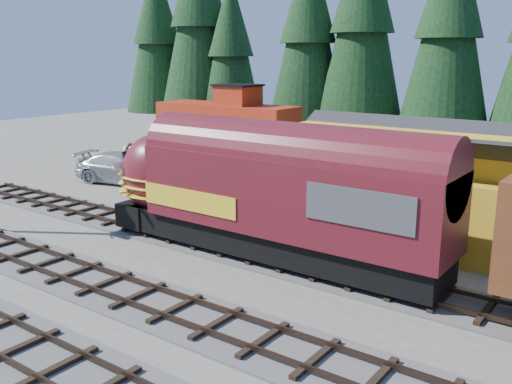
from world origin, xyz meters
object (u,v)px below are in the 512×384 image
Objects in this scene: caboose at (227,131)px; pickup_truck_b at (125,168)px; depot at (398,173)px; pickup_truck_a at (172,187)px; locomotive at (255,197)px.

pickup_truck_b is (-2.42, -7.80, -1.85)m from caboose.
pickup_truck_a is (-12.85, -1.93, -2.08)m from depot.
locomotive is 10.55m from pickup_truck_a.
locomotive is at bearing -124.82° from pickup_truck_b.
depot reaches higher than locomotive.
caboose is at bearing 155.42° from depot.
pickup_truck_b is (-18.82, -0.30, -1.96)m from depot.
pickup_truck_a is at bearing 153.95° from locomotive.
locomotive is 19.04m from caboose.
caboose reaches higher than pickup_truck_b.
caboose is at bearing 132.66° from locomotive.
depot is 1.86× the size of pickup_truck_b.
locomotive is 2.55× the size of pickup_truck_a.
pickup_truck_a is 0.92× the size of pickup_truck_b.
pickup_truck_a is at bearing -69.38° from caboose.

